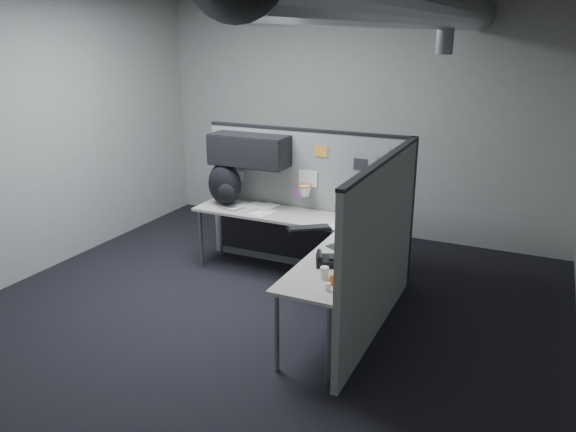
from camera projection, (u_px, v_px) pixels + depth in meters
The scene contains 12 objects.
room at pixel (317, 101), 4.61m from camera, with size 5.62×5.62×3.22m.
partition_back at pixel (290, 184), 6.34m from camera, with size 2.44×0.42×1.63m.
partition_right at pixel (381, 247), 4.97m from camera, with size 0.07×2.23×1.63m.
desk at pixel (304, 236), 5.84m from camera, with size 2.31×2.11×0.73m.
monitor at pixel (371, 204), 5.73m from camera, with size 0.55×0.55×0.45m.
keyboard at pixel (309, 228), 5.66m from camera, with size 0.44×0.39×0.04m.
mouse at pixel (341, 245), 5.23m from camera, with size 0.28×0.29×0.05m.
phone at pixel (327, 260), 4.83m from camera, with size 0.26×0.27×0.10m.
bottles at pixel (334, 284), 4.36m from camera, with size 0.15×0.16×0.08m.
cup at pixel (325, 273), 4.54m from camera, with size 0.07×0.07×0.10m, color silver.
papers at pixel (251, 207), 6.41m from camera, with size 0.70×0.52×0.01m.
backpack at pixel (225, 185), 6.42m from camera, with size 0.47×0.42×0.49m.
Camera 1 is at (2.32, -4.34, 2.63)m, focal length 35.00 mm.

